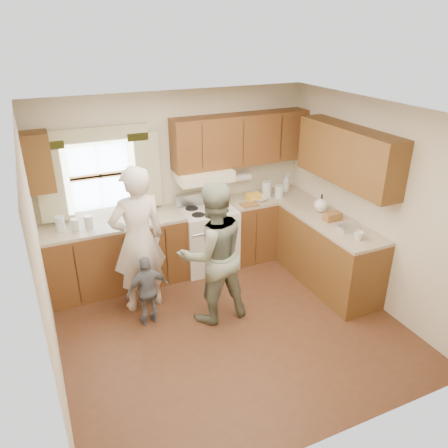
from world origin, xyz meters
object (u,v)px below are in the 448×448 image
woman_right (213,254)px  child (148,290)px  stove (207,237)px  woman_left (138,240)px

woman_right → child: size_ratio=1.95×
stove → child: size_ratio=1.21×
woman_left → woman_right: 0.92m
woman_left → child: bearing=80.7°
woman_left → woman_right: bearing=135.2°
stove → child: stove is taller
stove → woman_left: (-1.12, -0.59, 0.46)m
stove → woman_right: bearing=-109.0°
woman_right → woman_left: bearing=-39.9°
child → woman_right: bearing=159.0°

